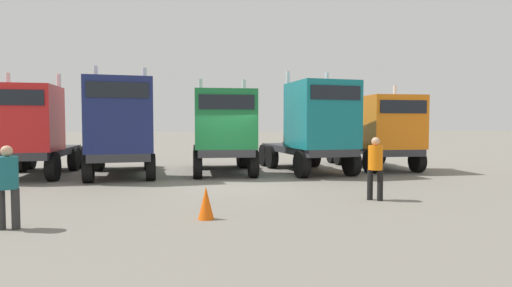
# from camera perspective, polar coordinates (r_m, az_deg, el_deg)

# --- Properties ---
(ground) EXTENTS (200.00, 200.00, 0.00)m
(ground) POSITION_cam_1_polar(r_m,az_deg,el_deg) (14.44, -3.65, -5.83)
(ground) COLOR slate
(semi_truck_red) EXTENTS (2.61, 5.86, 4.20)m
(semi_truck_red) POSITION_cam_1_polar(r_m,az_deg,el_deg) (18.51, -28.83, 1.56)
(semi_truck_red) COLOR #333338
(semi_truck_red) RESTS_ON ground
(semi_truck_navy) EXTENTS (2.91, 6.41, 4.47)m
(semi_truck_navy) POSITION_cam_1_polar(r_m,az_deg,el_deg) (17.16, -18.20, 2.01)
(semi_truck_navy) COLOR #333338
(semi_truck_navy) RESTS_ON ground
(semi_truck_green) EXTENTS (2.94, 6.04, 4.10)m
(semi_truck_green) POSITION_cam_1_polar(r_m,az_deg,el_deg) (17.43, -4.50, 1.75)
(semi_truck_green) COLOR #333338
(semi_truck_green) RESTS_ON ground
(semi_truck_teal) EXTENTS (2.96, 6.32, 4.48)m
(semi_truck_teal) POSITION_cam_1_polar(r_m,az_deg,el_deg) (17.89, 8.21, 2.36)
(semi_truck_teal) COLOR #333338
(semi_truck_teal) RESTS_ON ground
(semi_truck_orange) EXTENTS (2.83, 6.17, 3.99)m
(semi_truck_orange) POSITION_cam_1_polar(r_m,az_deg,el_deg) (20.05, 17.08, 1.53)
(semi_truck_orange) COLOR #333338
(semi_truck_orange) RESTS_ON ground
(visitor_in_hivis) EXTENTS (0.56, 0.56, 1.77)m
(visitor_in_hivis) POSITION_cam_1_polar(r_m,az_deg,el_deg) (12.03, 16.17, -2.71)
(visitor_in_hivis) COLOR black
(visitor_in_hivis) RESTS_ON ground
(visitor_with_camera) EXTENTS (0.45, 0.44, 1.71)m
(visitor_with_camera) POSITION_cam_1_polar(r_m,az_deg,el_deg) (9.78, -31.12, -4.46)
(visitor_with_camera) COLOR #2C2C2C
(visitor_with_camera) RESTS_ON ground
(traffic_cone_mid) EXTENTS (0.36, 0.36, 0.74)m
(traffic_cone_mid) POSITION_cam_1_polar(r_m,az_deg,el_deg) (9.43, -6.93, -8.15)
(traffic_cone_mid) COLOR #F2590C
(traffic_cone_mid) RESTS_ON ground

